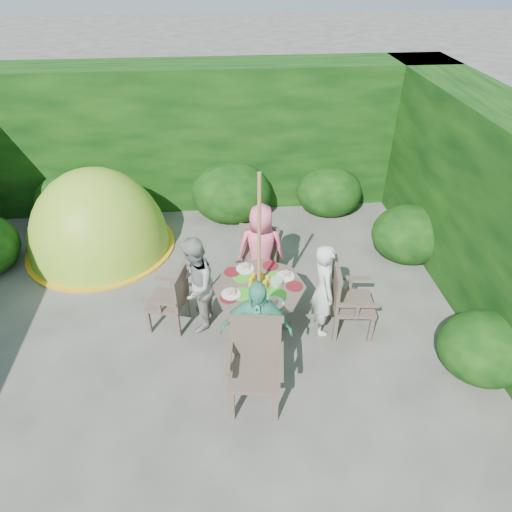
{
  "coord_description": "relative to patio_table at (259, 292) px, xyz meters",
  "views": [
    {
      "loc": [
        0.38,
        -4.04,
        4.22
      ],
      "look_at": [
        0.81,
        0.73,
        0.85
      ],
      "focal_mm": 32.0,
      "sensor_mm": 36.0,
      "label": 1
    }
  ],
  "objects": [
    {
      "name": "parasol_pole",
      "position": [
        -0.0,
        -0.0,
        0.52
      ],
      "size": [
        0.05,
        0.05,
        2.2
      ],
      "primitive_type": "cylinder",
      "rotation": [
        0.0,
        0.0,
        -0.13
      ],
      "color": "olive",
      "rests_on": "ground"
    },
    {
      "name": "hedge_enclosure",
      "position": [
        -0.81,
        1.01,
        0.67
      ],
      "size": [
        9.0,
        9.0,
        2.5
      ],
      "color": "black",
      "rests_on": "ground"
    },
    {
      "name": "child_front",
      "position": [
        -0.11,
        -0.79,
        0.11
      ],
      "size": [
        0.83,
        0.43,
        1.36
      ],
      "primitive_type": "imported",
      "rotation": [
        0.0,
        0.0,
        -0.12
      ],
      "color": "#4BAF8E",
      "rests_on": "ground"
    },
    {
      "name": "dome_tent",
      "position": [
        -2.4,
        2.06,
        -0.58
      ],
      "size": [
        2.37,
        2.37,
        2.7
      ],
      "rotation": [
        0.0,
        0.0,
        0.06
      ],
      "color": "#73D028",
      "rests_on": "ground"
    },
    {
      "name": "garden_chair_right",
      "position": [
        1.08,
        -0.15,
        -0.06
      ],
      "size": [
        0.57,
        0.62,
        0.96
      ],
      "rotation": [
        0.0,
        0.0,
        1.47
      ],
      "color": "#463A2E",
      "rests_on": "ground"
    },
    {
      "name": "child_right",
      "position": [
        0.79,
        -0.11,
        0.07
      ],
      "size": [
        0.33,
        0.48,
        1.29
      ],
      "primitive_type": "imported",
      "rotation": [
        0.0,
        0.0,
        1.62
      ],
      "color": "silver",
      "rests_on": "ground"
    },
    {
      "name": "garden_chair_front",
      "position": [
        -0.15,
        -1.08,
        -0.05
      ],
      "size": [
        0.65,
        0.6,
        0.98
      ],
      "rotation": [
        0.0,
        0.0,
        -0.13
      ],
      "color": "#463A2E",
      "rests_on": "ground"
    },
    {
      "name": "garden_chair_back",
      "position": [
        0.13,
        1.09,
        -0.08
      ],
      "size": [
        0.67,
        0.63,
        0.93
      ],
      "rotation": [
        0.0,
        0.0,
        2.86
      ],
      "color": "#463A2E",
      "rests_on": "ground"
    },
    {
      "name": "child_back",
      "position": [
        0.1,
        0.79,
        0.1
      ],
      "size": [
        0.71,
        0.51,
        1.35
      ],
      "primitive_type": "imported",
      "rotation": [
        0.0,
        0.0,
        3.01
      ],
      "color": "pink",
      "rests_on": "ground"
    },
    {
      "name": "ground",
      "position": [
        -0.81,
        -0.33,
        -0.58
      ],
      "size": [
        60.0,
        60.0,
        0.0
      ],
      "primitive_type": "plane",
      "color": "#494741",
      "rests_on": "ground"
    },
    {
      "name": "patio_table",
      "position": [
        0.0,
        0.0,
        0.0
      ],
      "size": [
        1.32,
        1.32,
        0.82
      ],
      "rotation": [
        0.0,
        0.0,
        -0.13
      ],
      "color": "#463A2E",
      "rests_on": "ground"
    },
    {
      "name": "child_left",
      "position": [
        -0.8,
        0.1,
        0.08
      ],
      "size": [
        0.57,
        0.69,
        1.32
      ],
      "primitive_type": "imported",
      "rotation": [
        0.0,
        0.0,
        -1.68
      ],
      "color": "#A09F9B",
      "rests_on": "ground"
    },
    {
      "name": "garden_chair_left",
      "position": [
        -1.1,
        0.13,
        -0.12
      ],
      "size": [
        0.57,
        0.61,
        0.85
      ],
      "rotation": [
        0.0,
        0.0,
        -1.84
      ],
      "color": "#463A2E",
      "rests_on": "ground"
    }
  ]
}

